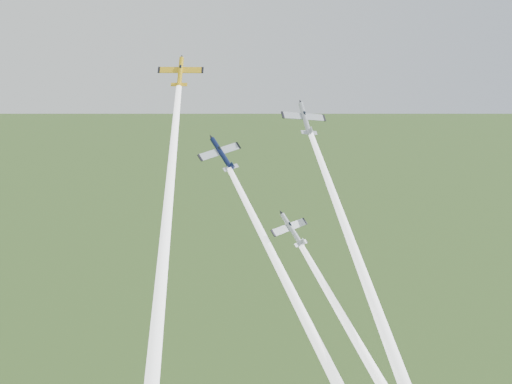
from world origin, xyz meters
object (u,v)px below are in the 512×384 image
plane_silver_right (305,119)px  plane_navy (222,154)px  plane_silver_low (292,229)px  plane_yellow (180,72)px

plane_silver_right → plane_navy: bearing=171.0°
plane_navy → plane_silver_low: plane_navy is taller
plane_yellow → plane_silver_right: plane_yellow is taller
plane_yellow → plane_silver_low: (15.22, -12.54, -25.14)m
plane_navy → plane_silver_low: (8.21, -12.85, -10.91)m
plane_navy → plane_silver_low: bearing=-76.9°
plane_yellow → plane_navy: size_ratio=0.88×
plane_yellow → plane_silver_right: (22.12, -1.03, -8.52)m
plane_navy → plane_silver_right: size_ratio=0.99×
plane_navy → plane_silver_right: (15.10, -1.33, 5.71)m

